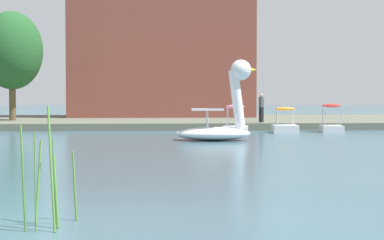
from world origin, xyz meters
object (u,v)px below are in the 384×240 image
at_px(person_on_path, 261,107).
at_px(swan_boat, 221,118).
at_px(pedal_boat_red, 331,123).
at_px(pedal_boat_pink, 235,125).
at_px(pedal_boat_orange, 285,126).
at_px(tree_sapling_by_fence, 12,51).

bearing_deg(person_on_path, swan_boat, -110.53).
bearing_deg(pedal_boat_red, person_on_path, 128.61).
distance_m(swan_boat, pedal_boat_pink, 6.42).
distance_m(swan_boat, pedal_boat_red, 9.01).
relative_size(swan_boat, person_on_path, 2.02).
bearing_deg(swan_boat, person_on_path, 69.47).
bearing_deg(pedal_boat_red, pedal_boat_orange, -176.37).
distance_m(pedal_boat_orange, pedal_boat_red, 2.59).
height_order(pedal_boat_orange, tree_sapling_by_fence, tree_sapling_by_fence).
bearing_deg(pedal_boat_red, swan_boat, -138.54).
height_order(pedal_boat_red, tree_sapling_by_fence, tree_sapling_by_fence).
height_order(swan_boat, pedal_boat_pink, swan_boat).
xyz_separation_m(pedal_boat_pink, pedal_boat_red, (5.19, -0.25, 0.10)).
bearing_deg(tree_sapling_by_fence, pedal_boat_orange, -27.17).
bearing_deg(swan_boat, tree_sapling_by_fence, 130.64).
xyz_separation_m(swan_boat, pedal_boat_orange, (4.16, 5.79, -0.57)).
xyz_separation_m(pedal_boat_red, person_on_path, (-3.07, 3.85, 0.81)).
distance_m(swan_boat, pedal_boat_orange, 7.15).
bearing_deg(tree_sapling_by_fence, person_on_path, -15.41).
relative_size(pedal_boat_pink, person_on_path, 1.30).
distance_m(tree_sapling_by_fence, person_on_path, 16.84).
relative_size(pedal_boat_pink, pedal_boat_red, 1.15).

